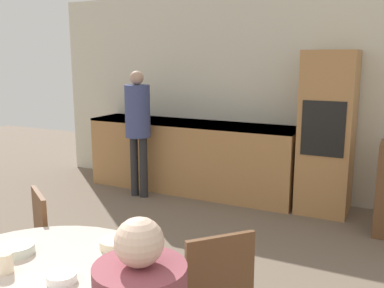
% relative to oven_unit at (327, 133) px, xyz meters
% --- Properties ---
extents(wall_back, '(6.58, 0.05, 2.60)m').
position_rel_oven_unit_xyz_m(wall_back, '(-0.71, 0.34, 0.38)').
color(wall_back, beige).
rests_on(wall_back, ground_plane).
extents(kitchen_counter, '(2.82, 0.60, 0.94)m').
position_rel_oven_unit_xyz_m(kitchen_counter, '(-1.74, -0.01, -0.44)').
color(kitchen_counter, '#AD7A47').
rests_on(kitchen_counter, ground_plane).
extents(oven_unit, '(0.57, 0.59, 1.85)m').
position_rel_oven_unit_xyz_m(oven_unit, '(0.00, 0.00, 0.00)').
color(oven_unit, '#AD7A47').
rests_on(oven_unit, ground_plane).
extents(chair_far_left, '(0.56, 0.56, 0.88)m').
position_rel_oven_unit_xyz_m(chair_far_left, '(-1.43, -3.06, -0.43)').
color(chair_far_left, brown).
rests_on(chair_far_left, ground_plane).
extents(person_standing, '(0.32, 0.32, 1.61)m').
position_rel_oven_unit_xyz_m(person_standing, '(-2.23, -0.50, 0.08)').
color(person_standing, '#262628').
rests_on(person_standing, ground_plane).
extents(cup, '(0.07, 0.07, 0.10)m').
position_rel_oven_unit_xyz_m(cup, '(-0.89, -3.67, -0.13)').
color(cup, beige).
rests_on(cup, dining_table).
extents(bowl_near, '(0.19, 0.19, 0.05)m').
position_rel_oven_unit_xyz_m(bowl_near, '(-1.01, -3.50, -0.16)').
color(bowl_near, silver).
rests_on(bowl_near, dining_table).
extents(bowl_centre, '(0.14, 0.14, 0.04)m').
position_rel_oven_unit_xyz_m(bowl_centre, '(-0.59, -3.61, -0.16)').
color(bowl_centre, white).
rests_on(bowl_centre, dining_table).
extents(bowl_far, '(0.19, 0.19, 0.05)m').
position_rel_oven_unit_xyz_m(bowl_far, '(-0.58, -3.20, -0.16)').
color(bowl_far, beige).
rests_on(bowl_far, dining_table).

